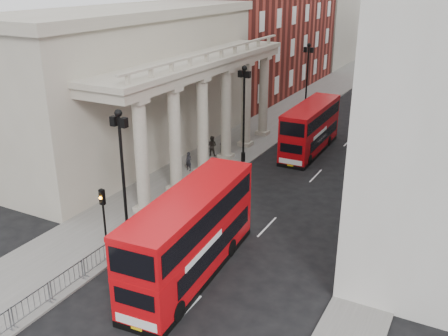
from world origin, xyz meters
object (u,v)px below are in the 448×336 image
at_px(traffic_light, 103,211).
at_px(pedestrian_b, 212,146).
at_px(bus_far, 311,127).
at_px(pedestrian_a, 189,161).
at_px(lamp_post_south, 123,169).
at_px(lamp_post_north, 307,76).
at_px(lamp_post_mid, 244,108).
at_px(pedestrian_c, 224,142).
at_px(bus_near, 191,233).

relative_size(traffic_light, pedestrian_b, 2.35).
xyz_separation_m(bus_far, pedestrian_a, (-7.14, -9.69, -1.39)).
relative_size(lamp_post_south, traffic_light, 1.93).
relative_size(lamp_post_north, pedestrian_b, 4.54).
xyz_separation_m(lamp_post_mid, pedestrian_a, (-3.02, -4.11, -3.99)).
height_order(lamp_post_south, bus_far, lamp_post_south).
distance_m(lamp_post_north, bus_far, 11.50).
bearing_deg(pedestrian_c, lamp_post_south, -61.86).
distance_m(pedestrian_a, pedestrian_c, 5.72).
xyz_separation_m(lamp_post_south, lamp_post_mid, (0.00, 16.00, 0.00)).
xyz_separation_m(lamp_post_south, pedestrian_a, (-3.02, 11.89, -3.99)).
bearing_deg(bus_near, lamp_post_south, 165.50).
distance_m(lamp_post_mid, pedestrian_a, 6.47).
xyz_separation_m(pedestrian_b, pedestrian_c, (0.36, 1.60, -0.09)).
distance_m(pedestrian_b, pedestrian_c, 1.64).
bearing_deg(pedestrian_c, traffic_light, -62.48).
relative_size(lamp_post_south, lamp_post_mid, 1.00).
bearing_deg(pedestrian_c, pedestrian_a, -73.37).
bearing_deg(pedestrian_b, traffic_light, 92.65).
distance_m(lamp_post_south, pedestrian_b, 16.77).
height_order(bus_near, bus_far, bus_near).
distance_m(lamp_post_mid, lamp_post_north, 16.00).
height_order(lamp_post_south, pedestrian_c, lamp_post_south).
relative_size(lamp_post_mid, pedestrian_b, 4.54).
bearing_deg(pedestrian_b, pedestrian_c, -110.18).
height_order(bus_near, pedestrian_a, bus_near).
bearing_deg(pedestrian_a, traffic_light, -72.09).
bearing_deg(bus_near, bus_far, 88.31).
distance_m(bus_far, pedestrian_c, 8.06).
relative_size(bus_near, pedestrian_c, 6.73).
bearing_deg(lamp_post_north, lamp_post_mid, -90.00).
relative_size(bus_far, pedestrian_a, 6.41).
height_order(pedestrian_a, pedestrian_b, pedestrian_b).
height_order(lamp_post_north, pedestrian_c, lamp_post_north).
relative_size(lamp_post_mid, pedestrian_c, 5.00).
bearing_deg(lamp_post_mid, lamp_post_south, -90.00).
height_order(traffic_light, pedestrian_c, traffic_light).
relative_size(bus_near, pedestrian_b, 6.11).
distance_m(lamp_post_north, pedestrian_c, 15.18).
distance_m(lamp_post_north, pedestrian_a, 20.72).
xyz_separation_m(lamp_post_south, traffic_light, (0.10, -2.02, -1.80)).
bearing_deg(bus_far, traffic_light, -100.44).
xyz_separation_m(bus_near, bus_far, (-0.99, 22.51, -0.18)).
xyz_separation_m(traffic_light, bus_far, (4.01, 23.60, -0.80)).
relative_size(lamp_post_south, bus_far, 0.81).
bearing_deg(pedestrian_c, lamp_post_north, 98.33).
distance_m(bus_near, pedestrian_b, 18.89).
bearing_deg(lamp_post_north, lamp_post_south, -90.00).
distance_m(traffic_light, pedestrian_c, 19.95).
distance_m(lamp_post_south, pedestrian_c, 18.26).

